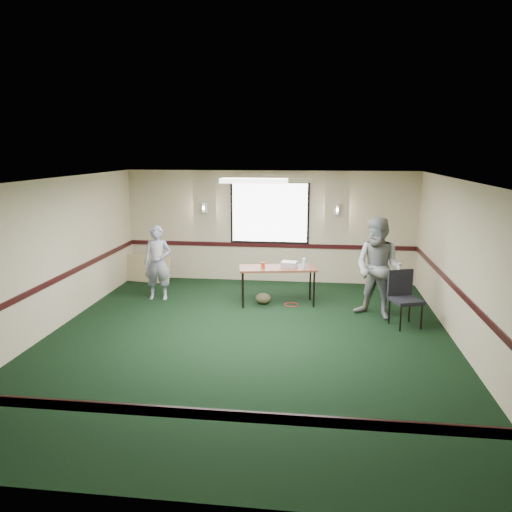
# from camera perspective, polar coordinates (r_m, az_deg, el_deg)

# --- Properties ---
(ground) EXTENTS (8.00, 8.00, 0.00)m
(ground) POSITION_cam_1_polar(r_m,az_deg,el_deg) (8.60, -1.08, -9.66)
(ground) COLOR black
(ground) RESTS_ON ground
(room_shell) EXTENTS (8.00, 8.02, 8.00)m
(room_shell) POSITION_cam_1_polar(r_m,az_deg,el_deg) (10.23, 0.57, 3.04)
(room_shell) COLOR #BFB189
(room_shell) RESTS_ON ground
(folding_table) EXTENTS (1.67, 0.89, 0.79)m
(folding_table) POSITION_cam_1_polar(r_m,az_deg,el_deg) (10.37, 2.49, -1.61)
(folding_table) COLOR #4E2516
(folding_table) RESTS_ON ground
(projector) EXTENTS (0.35, 0.31, 0.11)m
(projector) POSITION_cam_1_polar(r_m,az_deg,el_deg) (10.42, 3.83, -0.93)
(projector) COLOR #9B9AA2
(projector) RESTS_ON folding_table
(game_console) EXTENTS (0.18, 0.15, 0.05)m
(game_console) POSITION_cam_1_polar(r_m,az_deg,el_deg) (10.45, 4.31, -1.07)
(game_console) COLOR white
(game_console) RESTS_ON folding_table
(red_cup) EXTENTS (0.08, 0.08, 0.12)m
(red_cup) POSITION_cam_1_polar(r_m,az_deg,el_deg) (10.25, 0.80, -1.09)
(red_cup) COLOR red
(red_cup) RESTS_ON folding_table
(water_bottle) EXTENTS (0.06, 0.06, 0.22)m
(water_bottle) POSITION_cam_1_polar(r_m,az_deg,el_deg) (10.26, 5.51, -0.85)
(water_bottle) COLOR #9ACFFC
(water_bottle) RESTS_ON folding_table
(duffel_bag) EXTENTS (0.37, 0.31, 0.23)m
(duffel_bag) POSITION_cam_1_polar(r_m,az_deg,el_deg) (10.53, 0.83, -4.88)
(duffel_bag) COLOR #413E25
(duffel_bag) RESTS_ON ground
(cable_coil) EXTENTS (0.33, 0.33, 0.01)m
(cable_coil) POSITION_cam_1_polar(r_m,az_deg,el_deg) (10.51, 4.06, -5.56)
(cable_coil) COLOR red
(cable_coil) RESTS_ON ground
(folded_table) EXTENTS (1.28, 0.39, 0.65)m
(folded_table) POSITION_cam_1_polar(r_m,az_deg,el_deg) (12.51, -12.48, -1.44)
(folded_table) COLOR tan
(folded_table) RESTS_ON ground
(conference_chair) EXTENTS (0.64, 0.66, 1.02)m
(conference_chair) POSITION_cam_1_polar(r_m,az_deg,el_deg) (9.57, 16.50, -4.15)
(conference_chair) COLOR black
(conference_chair) RESTS_ON ground
(person_left) EXTENTS (0.62, 0.43, 1.61)m
(person_left) POSITION_cam_1_polar(r_m,az_deg,el_deg) (10.91, -11.17, -0.76)
(person_left) COLOR #445195
(person_left) RESTS_ON ground
(person_right) EXTENTS (1.19, 1.12, 1.94)m
(person_right) POSITION_cam_1_polar(r_m,az_deg,el_deg) (9.77, 13.80, -1.38)
(person_right) COLOR #7291B2
(person_right) RESTS_ON ground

